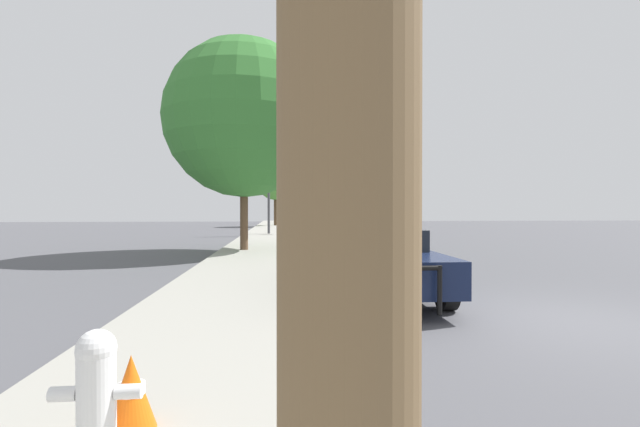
{
  "coord_description": "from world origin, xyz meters",
  "views": [
    {
      "loc": [
        -4.26,
        -6.04,
        1.68
      ],
      "look_at": [
        -1.72,
        21.18,
        1.43
      ],
      "focal_mm": 24.0,
      "sensor_mm": 36.0,
      "label": 1
    }
  ],
  "objects_px": {
    "traffic_light": "(292,173)",
    "fire_hydrant": "(96,387)",
    "tree_sidewalk_far": "(275,181)",
    "traffic_cone": "(131,392)",
    "police_car": "(372,257)",
    "tree_sidewalk_near": "(244,119)",
    "car_background_distant": "(346,219)"
  },
  "relations": [
    {
      "from": "traffic_light",
      "to": "traffic_cone",
      "type": "height_order",
      "value": "traffic_light"
    },
    {
      "from": "traffic_light",
      "to": "tree_sidewalk_near",
      "type": "xyz_separation_m",
      "value": [
        -2.14,
        -11.09,
        1.13
      ]
    },
    {
      "from": "tree_sidewalk_far",
      "to": "traffic_cone",
      "type": "distance_m",
      "value": 39.41
    },
    {
      "from": "traffic_light",
      "to": "tree_sidewalk_near",
      "type": "distance_m",
      "value": 11.35
    },
    {
      "from": "traffic_cone",
      "to": "fire_hydrant",
      "type": "bearing_deg",
      "value": -116.61
    },
    {
      "from": "tree_sidewalk_near",
      "to": "traffic_cone",
      "type": "height_order",
      "value": "tree_sidewalk_near"
    },
    {
      "from": "police_car",
      "to": "traffic_light",
      "type": "height_order",
      "value": "traffic_light"
    },
    {
      "from": "police_car",
      "to": "traffic_cone",
      "type": "relative_size",
      "value": 9.54
    },
    {
      "from": "police_car",
      "to": "traffic_cone",
      "type": "xyz_separation_m",
      "value": [
        -2.9,
        -5.37,
        -0.32
      ]
    },
    {
      "from": "fire_hydrant",
      "to": "tree_sidewalk_far",
      "type": "height_order",
      "value": "tree_sidewalk_far"
    },
    {
      "from": "traffic_light",
      "to": "traffic_cone",
      "type": "xyz_separation_m",
      "value": [
        -1.79,
        -24.72,
        -3.67
      ]
    },
    {
      "from": "fire_hydrant",
      "to": "tree_sidewalk_far",
      "type": "xyz_separation_m",
      "value": [
        0.7,
        39.46,
        3.91
      ]
    },
    {
      "from": "car_background_distant",
      "to": "tree_sidewalk_near",
      "type": "relative_size",
      "value": 0.56
    },
    {
      "from": "tree_sidewalk_near",
      "to": "tree_sidewalk_far",
      "type": "xyz_separation_m",
      "value": [
        0.93,
        25.56,
        -0.74
      ]
    },
    {
      "from": "traffic_light",
      "to": "police_car",
      "type": "bearing_deg",
      "value": -86.72
    },
    {
      "from": "fire_hydrant",
      "to": "traffic_cone",
      "type": "relative_size",
      "value": 1.48
    },
    {
      "from": "police_car",
      "to": "tree_sidewalk_near",
      "type": "xyz_separation_m",
      "value": [
        -3.25,
        8.27,
        4.48
      ]
    },
    {
      "from": "police_car",
      "to": "traffic_light",
      "type": "distance_m",
      "value": 19.68
    },
    {
      "from": "traffic_light",
      "to": "tree_sidewalk_far",
      "type": "xyz_separation_m",
      "value": [
        -1.21,
        14.48,
        0.39
      ]
    },
    {
      "from": "fire_hydrant",
      "to": "traffic_cone",
      "type": "bearing_deg",
      "value": 63.39
    },
    {
      "from": "fire_hydrant",
      "to": "traffic_light",
      "type": "distance_m",
      "value": 25.3
    },
    {
      "from": "fire_hydrant",
      "to": "traffic_cone",
      "type": "height_order",
      "value": "fire_hydrant"
    },
    {
      "from": "police_car",
      "to": "traffic_light",
      "type": "bearing_deg",
      "value": -86.13
    },
    {
      "from": "traffic_light",
      "to": "car_background_distant",
      "type": "height_order",
      "value": "traffic_light"
    },
    {
      "from": "traffic_cone",
      "to": "police_car",
      "type": "bearing_deg",
      "value": 61.64
    },
    {
      "from": "fire_hydrant",
      "to": "tree_sidewalk_far",
      "type": "relative_size",
      "value": 0.13
    },
    {
      "from": "traffic_light",
      "to": "fire_hydrant",
      "type": "bearing_deg",
      "value": -94.39
    },
    {
      "from": "police_car",
      "to": "fire_hydrant",
      "type": "bearing_deg",
      "value": 62.31
    },
    {
      "from": "police_car",
      "to": "traffic_light",
      "type": "xyz_separation_m",
      "value": [
        -1.11,
        19.36,
        3.35
      ]
    },
    {
      "from": "tree_sidewalk_far",
      "to": "tree_sidewalk_near",
      "type": "bearing_deg",
      "value": -92.08
    },
    {
      "from": "fire_hydrant",
      "to": "car_background_distant",
      "type": "xyz_separation_m",
      "value": [
        7.44,
        37.64,
        0.19
      ]
    },
    {
      "from": "police_car",
      "to": "traffic_light",
      "type": "relative_size",
      "value": 0.9
    }
  ]
}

